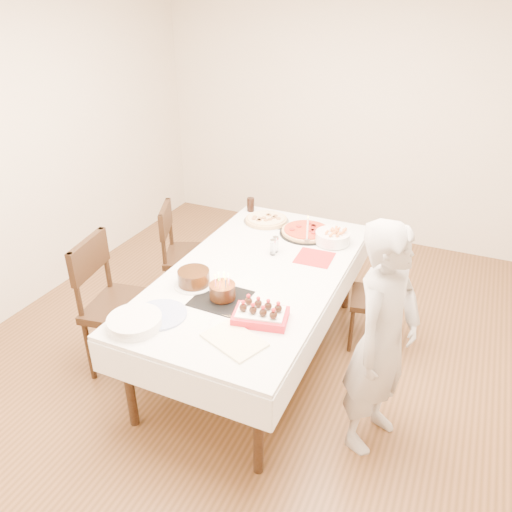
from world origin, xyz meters
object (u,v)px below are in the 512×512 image
at_px(pizza_pepperoni, 306,231).
at_px(person, 383,341).
at_px(chair_left_dessert, 125,307).
at_px(dining_table, 256,315).
at_px(layer_cake, 194,278).
at_px(birthday_cake, 222,286).
at_px(chair_left_savory, 192,256).
at_px(pizza_white, 266,220).
at_px(strawberry_box, 261,315).
at_px(chair_right_savory, 376,299).
at_px(cola_glass, 251,205).
at_px(pasta_bowl, 333,237).
at_px(taper_candle, 307,230).

bearing_deg(pizza_pepperoni, person, -52.78).
relative_size(chair_left_dessert, pizza_pepperoni, 2.39).
xyz_separation_m(dining_table, pizza_pepperoni, (0.12, 0.72, 0.40)).
xyz_separation_m(layer_cake, birthday_cake, (0.25, -0.07, 0.04)).
bearing_deg(chair_left_savory, pizza_pepperoni, 171.46).
bearing_deg(birthday_cake, pizza_white, 100.15).
distance_m(chair_left_savory, strawberry_box, 1.49).
xyz_separation_m(chair_right_savory, cola_glass, (-1.25, 0.42, 0.41)).
bearing_deg(chair_right_savory, cola_glass, 150.08).
bearing_deg(chair_right_savory, pasta_bowl, 154.58).
bearing_deg(pizza_white, layer_cake, -91.84).
bearing_deg(chair_left_dessert, pizza_pepperoni, -137.82).
bearing_deg(chair_left_savory, dining_table, 126.66).
bearing_deg(birthday_cake, person, 0.36).
bearing_deg(pizza_pepperoni, strawberry_box, -83.28).
relative_size(person, layer_cake, 5.44).
relative_size(pizza_pepperoni, taper_candle, 1.76).
bearing_deg(birthday_cake, taper_candle, 76.42).
bearing_deg(layer_cake, pasta_bowl, 55.94).
height_order(chair_left_savory, chair_left_dessert, chair_left_dessert).
xyz_separation_m(layer_cake, strawberry_box, (0.57, -0.19, -0.01)).
bearing_deg(pizza_pepperoni, taper_candle, -69.35).
height_order(chair_left_savory, strawberry_box, chair_left_savory).
height_order(person, pizza_pepperoni, person).
height_order(chair_left_dessert, layer_cake, chair_left_dessert).
bearing_deg(pasta_bowl, pizza_white, 166.15).
bearing_deg(chair_right_savory, birthday_cake, -142.05).
height_order(dining_table, pizza_white, pizza_white).
bearing_deg(dining_table, chair_left_dessert, -149.77).
bearing_deg(layer_cake, dining_table, 48.04).
bearing_deg(pizza_pepperoni, birthday_cake, -98.57).
bearing_deg(pizza_pepperoni, chair_right_savory, -15.21).
xyz_separation_m(dining_table, birthday_cake, (-0.05, -0.41, 0.47)).
bearing_deg(pizza_pepperoni, chair_left_savory, -164.62).
distance_m(chair_left_dessert, taper_candle, 1.46).
relative_size(chair_left_savory, pizza_white, 2.43).
xyz_separation_m(chair_left_dessert, cola_glass, (0.32, 1.43, 0.30)).
relative_size(pizza_white, cola_glass, 3.15).
height_order(chair_right_savory, person, person).
distance_m(birthday_cake, strawberry_box, 0.34).
xyz_separation_m(cola_glass, strawberry_box, (0.75, -1.48, -0.02)).
relative_size(pizza_white, birthday_cake, 2.30).
xyz_separation_m(pizza_white, pasta_bowl, (0.62, -0.15, 0.03)).
distance_m(layer_cake, strawberry_box, 0.60).
distance_m(chair_left_dessert, pizza_pepperoni, 1.53).
xyz_separation_m(chair_right_savory, chair_left_dessert, (-1.57, -1.01, 0.11)).
relative_size(chair_left_savory, chair_left_dessert, 0.91).
bearing_deg(dining_table, pasta_bowl, 60.76).
bearing_deg(birthday_cake, strawberry_box, -20.07).
bearing_deg(pasta_bowl, strawberry_box, -94.62).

